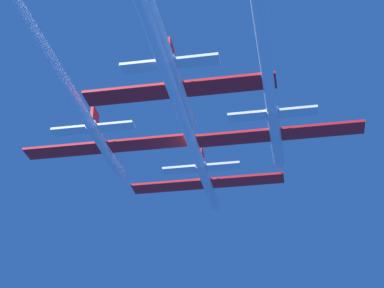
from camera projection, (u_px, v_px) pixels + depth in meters
The scene contains 2 objects.
jet_lead at pixel (170, 82), 55.58m from camera, with size 16.98×65.42×2.81m.
jet_left_wing at pixel (35, 34), 51.33m from camera, with size 16.98×62.48×2.81m.
Camera 1 is at (10.30, -65.93, -32.13)m, focal length 61.26 mm.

